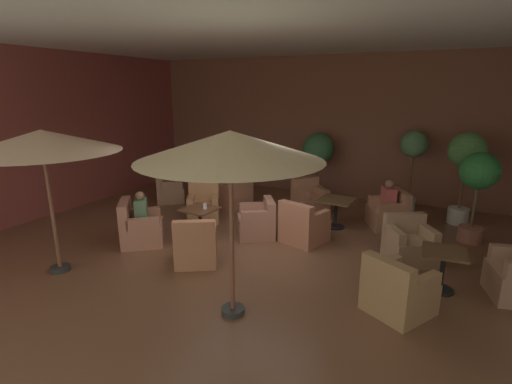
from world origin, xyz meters
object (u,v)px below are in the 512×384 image
at_px(cafe_table_front_left, 200,217).
at_px(armchair_rear_right_east, 169,190).
at_px(armchair_front_left_north, 204,206).
at_px(cafe_table_mid_center, 336,206).
at_px(patron_blue_shirt, 389,196).
at_px(armchair_rear_right_north, 220,179).
at_px(potted_tree_mid_right, 318,152).
at_px(patron_by_window, 141,210).
at_px(armchair_front_left_east, 140,228).
at_px(cafe_table_rear_right, 208,183).
at_px(armchair_mid_center_east, 389,214).
at_px(armchair_front_right_east, 398,292).
at_px(armchair_mid_center_north, 303,227).
at_px(potted_tree_right_corner, 478,180).
at_px(armchair_front_left_west, 258,222).
at_px(patio_umbrella_center_beige, 230,147).
at_px(potted_tree_mid_left, 466,160).
at_px(patio_umbrella_tall_red, 42,142).
at_px(potted_tree_left_corner, 413,152).
at_px(iced_drink_cup, 205,206).
at_px(armchair_mid_center_south, 309,200).
at_px(armchair_rear_right_south, 234,196).
at_px(armchair_front_right_north, 409,244).
at_px(armchair_front_left_south, 196,246).

xyz_separation_m(cafe_table_front_left, armchair_rear_right_east, (-2.31, 1.89, -0.17)).
relative_size(armchair_front_left_north, armchair_rear_right_east, 1.01).
relative_size(cafe_table_mid_center, patron_blue_shirt, 1.23).
height_order(armchair_rear_right_north, potted_tree_mid_right, potted_tree_mid_right).
xyz_separation_m(armchair_rear_right_east, patron_by_window, (1.42, -2.60, 0.39)).
distance_m(cafe_table_mid_center, armchair_rear_right_north, 4.37).
height_order(armchair_front_left_east, cafe_table_rear_right, armchair_front_left_east).
height_order(armchair_front_left_north, armchair_mid_center_east, armchair_front_left_north).
xyz_separation_m(armchair_front_right_east, cafe_table_rear_right, (-5.43, 3.61, 0.16)).
relative_size(armchair_mid_center_north, potted_tree_right_corner, 0.52).
distance_m(potted_tree_mid_right, patron_blue_shirt, 2.56).
distance_m(armchair_front_left_west, patron_by_window, 2.35).
bearing_deg(cafe_table_rear_right, potted_tree_right_corner, -2.38).
distance_m(armchair_front_right_east, armchair_mid_center_east, 3.54).
distance_m(patio_umbrella_center_beige, patron_blue_shirt, 4.95).
bearing_deg(patron_by_window, armchair_rear_right_north, 100.78).
height_order(armchair_rear_right_north, patron_blue_shirt, patron_blue_shirt).
bearing_deg(armchair_front_left_east, cafe_table_front_left, 38.48).
bearing_deg(potted_tree_right_corner, armchair_mid_center_north, -153.08).
bearing_deg(cafe_table_rear_right, potted_tree_mid_left, 7.64).
bearing_deg(cafe_table_front_left, patio_umbrella_tall_red, -120.08).
distance_m(potted_tree_left_corner, iced_drink_cup, 5.31).
xyz_separation_m(armchair_mid_center_south, patio_umbrella_center_beige, (0.51, -4.76, 1.99)).
relative_size(armchair_mid_center_south, armchair_rear_right_south, 1.08).
bearing_deg(potted_tree_mid_left, cafe_table_front_left, -144.63).
xyz_separation_m(armchair_front_left_east, patio_umbrella_center_beige, (2.88, -1.34, 1.98)).
height_order(armchair_front_right_east, armchair_mid_center_east, armchair_front_right_east).
xyz_separation_m(cafe_table_rear_right, potted_tree_mid_right, (2.75, 1.24, 0.88)).
xyz_separation_m(armchair_rear_right_north, patio_umbrella_center_beige, (3.66, -5.66, 1.97)).
xyz_separation_m(armchair_mid_center_east, cafe_table_rear_right, (-4.85, 0.12, 0.16)).
bearing_deg(patio_umbrella_tall_red, armchair_front_right_north, 30.09).
relative_size(cafe_table_front_left, armchair_mid_center_south, 0.66).
relative_size(armchair_front_left_west, armchair_rear_right_south, 1.03).
xyz_separation_m(armchair_mid_center_east, armchair_rear_right_north, (-5.08, 1.16, 0.02)).
distance_m(cafe_table_mid_center, potted_tree_left_corner, 2.62).
bearing_deg(potted_tree_mid_left, potted_tree_mid_right, 173.40).
relative_size(armchair_front_left_west, potted_tree_mid_right, 0.54).
bearing_deg(armchair_rear_right_south, cafe_table_rear_right, 162.47).
height_order(armchair_front_right_east, cafe_table_rear_right, armchair_front_right_east).
bearing_deg(armchair_mid_center_east, cafe_table_front_left, -144.28).
relative_size(armchair_front_left_west, patio_umbrella_tall_red, 0.42).
height_order(armchair_front_right_north, armchair_mid_center_south, armchair_mid_center_south).
distance_m(armchair_rear_right_east, patio_umbrella_tall_red, 4.67).
relative_size(patio_umbrella_tall_red, patron_blue_shirt, 3.69).
bearing_deg(cafe_table_mid_center, patron_blue_shirt, 27.17).
xyz_separation_m(armchair_front_left_south, patio_umbrella_center_beige, (1.34, -1.06, 1.97)).
relative_size(patio_umbrella_tall_red, potted_tree_mid_right, 1.28).
xyz_separation_m(armchair_mid_center_south, patron_by_window, (-2.33, -3.39, 0.39)).
distance_m(armchair_front_left_north, patron_blue_shirt, 4.19).
bearing_deg(potted_tree_left_corner, patron_by_window, -134.50).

